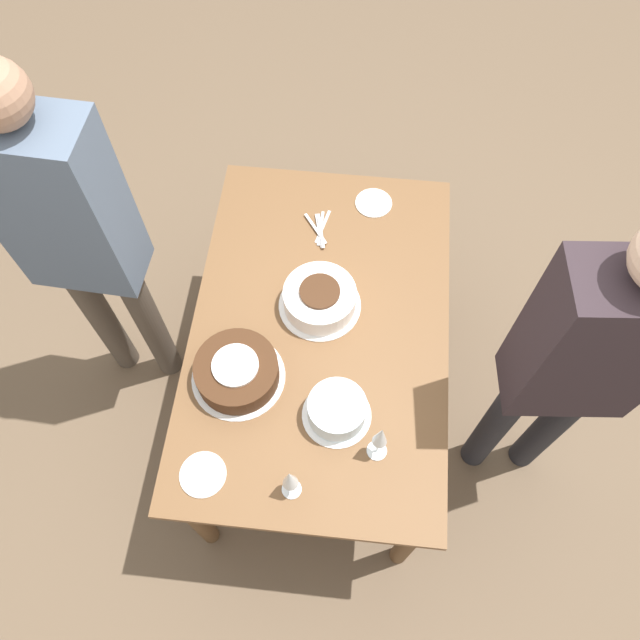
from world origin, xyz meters
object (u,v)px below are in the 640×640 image
at_px(person_watching, 579,361).
at_px(cake_front_chocolate, 237,372).
at_px(wine_glass_far, 381,437).
at_px(cake_back_decorated, 337,410).
at_px(wine_glass_near, 290,479).
at_px(cake_center_white, 320,299).
at_px(person_cutting, 74,232).

bearing_deg(person_watching, cake_front_chocolate, -2.34).
bearing_deg(wine_glass_far, cake_back_decorated, -127.41).
relative_size(cake_back_decorated, wine_glass_near, 1.19).
bearing_deg(cake_center_white, person_watching, 72.17).
bearing_deg(wine_glass_near, cake_center_white, 178.38).
relative_size(wine_glass_far, person_watching, 0.13).
bearing_deg(wine_glass_far, person_cutting, -117.17).
xyz_separation_m(cake_back_decorated, wine_glass_far, (0.11, 0.15, 0.10)).
relative_size(wine_glass_near, person_cutting, 0.11).
xyz_separation_m(cake_front_chocolate, cake_back_decorated, (0.11, 0.36, 0.00)).
bearing_deg(person_watching, cake_center_white, -22.83).
relative_size(cake_front_chocolate, cake_back_decorated, 1.39).
bearing_deg(cake_center_white, cake_back_decorated, 13.52).
distance_m(wine_glass_near, wine_glass_far, 0.31).
xyz_separation_m(wine_glass_far, person_watching, (-0.27, 0.60, 0.13)).
distance_m(cake_center_white, wine_glass_far, 0.60).
height_order(cake_front_chocolate, person_watching, person_watching).
bearing_deg(cake_front_chocolate, person_watching, 92.66).
relative_size(cake_center_white, wine_glass_far, 1.40).
xyz_separation_m(cake_center_white, wine_glass_near, (0.70, -0.02, 0.08)).
bearing_deg(wine_glass_near, wine_glass_far, 120.33).
distance_m(wine_glass_far, person_watching, 0.67).
distance_m(cake_front_chocolate, person_watching, 1.13).
distance_m(cake_center_white, person_watching, 0.92).
bearing_deg(cake_back_decorated, person_cutting, -115.39).
bearing_deg(cake_back_decorated, cake_center_white, -166.48).
distance_m(cake_back_decorated, person_cutting, 1.09).
relative_size(cake_center_white, cake_back_decorated, 1.30).
distance_m(cake_front_chocolate, cake_back_decorated, 0.38).
xyz_separation_m(wine_glass_near, person_cutting, (-0.72, -0.83, 0.18)).
height_order(cake_back_decorated, person_cutting, person_cutting).
xyz_separation_m(cake_center_white, wine_glass_far, (0.54, 0.25, 0.10)).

